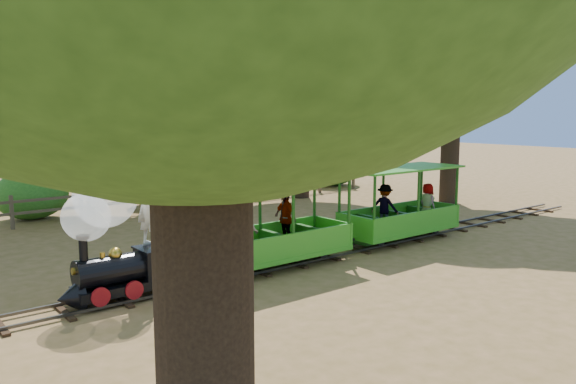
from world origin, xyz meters
TOP-DOWN VIEW (x-y plane):
  - ground at (0.00, 0.00)m, footprint 90.00×90.00m
  - track at (0.00, 0.00)m, footprint 22.00×1.00m
  - locomotive at (-4.92, 0.08)m, footprint 2.37×1.11m
  - carriage_front at (-1.58, -0.00)m, footprint 3.58×1.46m
  - carriage_rear at (2.69, 0.02)m, footprint 3.58×1.46m
  - oak_ne at (5.47, 7.59)m, footprint 8.23×7.24m
  - oak_e at (8.97, 3.08)m, footprint 7.65×6.73m
  - fence at (0.00, 8.00)m, footprint 18.10×0.10m
  - shrub_west at (-4.11, 9.30)m, footprint 2.27×1.75m
  - shrub_mid_w at (0.52, 9.30)m, footprint 2.60×2.00m
  - shrub_mid_e at (2.93, 9.30)m, footprint 1.96×1.51m
  - shrub_east at (9.00, 9.30)m, footprint 2.52×1.94m

SIDE VIEW (x-z plane):
  - ground at x=0.00m, z-range 0.00..0.00m
  - track at x=0.00m, z-range 0.02..0.12m
  - fence at x=0.00m, z-range 0.08..1.08m
  - shrub_mid_e at x=2.93m, z-range 0.00..1.36m
  - carriage_rear at x=2.69m, z-range -0.15..1.71m
  - shrub_west at x=-4.11m, z-range 0.00..1.57m
  - carriage_front at x=-1.58m, z-range -0.12..1.74m
  - shrub_east at x=9.00m, z-range 0.00..1.75m
  - shrub_mid_w at x=0.52m, z-range 0.00..1.80m
  - locomotive at x=-4.92m, z-range 0.19..2.94m
  - oak_ne at x=5.47m, z-range 2.12..12.29m
  - oak_e at x=8.97m, z-range 2.24..12.23m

